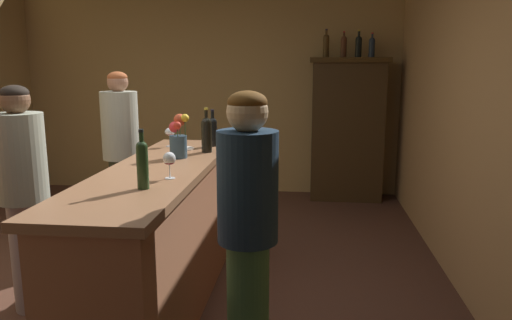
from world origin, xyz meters
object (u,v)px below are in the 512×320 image
wine_bottle_rose (142,162)px  display_bottle_left (326,45)px  bar_counter (161,241)px  patron_tall (23,190)px  bartender (248,225)px  flower_arrangement (178,137)px  display_bottle_midleft (344,46)px  display_bottle_center (359,45)px  wine_bottle_pinot (213,130)px  patron_in_navy (121,152)px  display_cabinet (347,127)px  wine_glass_mid (170,133)px  wine_glass_front (169,160)px  cheese_plate (184,149)px  wine_bottle_malbec (207,133)px  display_bottle_midright (372,46)px

wine_bottle_rose → display_bottle_left: display_bottle_left is taller
bar_counter → patron_tall: 0.97m
bartender → bar_counter: bearing=-60.2°
flower_arrangement → display_bottle_midleft: (1.31, 2.71, 0.73)m
display_bottle_center → display_bottle_left: bearing=180.0°
display_bottle_midleft → display_bottle_center: (0.17, 0.00, 0.00)m
wine_bottle_pinot → patron_in_navy: size_ratio=0.19×
display_cabinet → display_bottle_left: 1.03m
wine_glass_mid → bartender: size_ratio=0.10×
patron_tall → patron_in_navy: 1.25m
display_bottle_midleft → wine_glass_mid: bearing=-124.0°
wine_glass_front → display_bottle_midleft: display_bottle_midleft is taller
wine_bottle_pinot → cheese_plate: wine_bottle_pinot is taller
wine_bottle_pinot → flower_arrangement: bearing=-105.0°
bar_counter → flower_arrangement: 0.73m
bar_counter → display_bottle_center: size_ratio=7.24×
wine_bottle_malbec → display_bottle_left: (0.95, 2.46, 0.74)m
display_bottle_midleft → display_bottle_center: 0.18m
wine_bottle_rose → display_bottle_midleft: 3.88m
wine_glass_front → display_bottle_left: display_bottle_left is taller
wine_glass_front → wine_bottle_pinot: bearing=88.9°
wine_bottle_malbec → bartender: bearing=-69.2°
bar_counter → display_bottle_center: display_bottle_center is taller
display_bottle_midright → bartender: bearing=-105.4°
display_bottle_left → patron_tall: size_ratio=0.22×
wine_bottle_rose → wine_glass_front: (0.07, 0.25, -0.03)m
wine_bottle_rose → patron_in_navy: 1.93m
bartender → wine_glass_front: bearing=-51.5°
patron_in_navy → bartender: 2.32m
display_bottle_center → wine_bottle_rose: bearing=-111.9°
wine_bottle_malbec → patron_tall: bearing=-150.1°
cheese_plate → display_bottle_center: (1.54, 2.36, 0.87)m
wine_bottle_pinot → wine_bottle_rose: bearing=-93.9°
bar_counter → patron_in_navy: bearing=121.3°
display_cabinet → wine_bottle_malbec: bearing=-116.7°
patron_in_navy → display_bottle_left: bearing=104.9°
wine_glass_mid → cheese_plate: 0.22m
wine_bottle_rose → wine_glass_front: wine_bottle_rose is taller
display_bottle_midleft → patron_in_navy: size_ratio=0.19×
wine_bottle_rose → display_bottle_left: 3.82m
patron_tall → wine_bottle_pinot: bearing=24.0°
display_bottle_midleft → bartender: (-0.69, -3.71, -1.02)m
bar_counter → cheese_plate: bearing=90.2°
patron_in_navy → flower_arrangement: bearing=12.5°
cheese_plate → bartender: 1.52m
bar_counter → display_bottle_left: 3.54m
display_bottle_midleft → patron_tall: bearing=-126.3°
wine_glass_front → display_bottle_midleft: bearing=70.3°
display_bottle_center → patron_tall: size_ratio=0.21×
cheese_plate → display_bottle_center: display_bottle_center is taller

